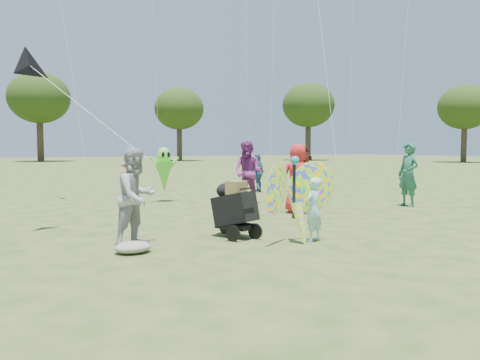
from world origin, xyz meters
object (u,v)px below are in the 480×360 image
at_px(alien_kite, 164,171).
at_px(crowd_j, 130,167).
at_px(crowd_f, 408,175).
at_px(crowd_a, 298,178).
at_px(crowd_c, 258,173).
at_px(adult_man, 137,197).
at_px(child_girl, 313,210).
at_px(crowd_e, 248,172).
at_px(butterfly_kite, 297,199).
at_px(jogging_stroller, 234,205).
at_px(crowd_h, 306,163).

bearing_deg(alien_kite, crowd_j, 81.62).
xyz_separation_m(crowd_f, crowd_j, (-4.61, 12.69, -0.16)).
height_order(crowd_a, crowd_c, crowd_a).
bearing_deg(adult_man, alien_kite, 39.73).
distance_m(child_girl, crowd_e, 5.98).
bearing_deg(crowd_a, crowd_c, -82.03).
height_order(crowd_f, butterfly_kite, crowd_f).
bearing_deg(crowd_f, jogging_stroller, -75.14).
height_order(adult_man, crowd_h, crowd_h).
bearing_deg(crowd_f, crowd_e, -127.49).
distance_m(crowd_f, butterfly_kite, 6.54).
bearing_deg(jogging_stroller, crowd_e, 33.02).
relative_size(crowd_j, butterfly_kite, 0.87).
xyz_separation_m(child_girl, crowd_c, (4.05, 8.58, 0.15)).
bearing_deg(alien_kite, adult_man, -114.07).
xyz_separation_m(crowd_c, alien_kite, (-4.27, -1.27, 0.23)).
bearing_deg(crowd_f, adult_man, -78.92).
bearing_deg(crowd_c, alien_kite, -16.45).
relative_size(crowd_f, alien_kite, 1.07).
bearing_deg(crowd_j, crowd_a, 2.59).
distance_m(crowd_c, crowd_h, 6.67).
height_order(crowd_f, crowd_h, crowd_f).
height_order(adult_man, crowd_a, crowd_a).
bearing_deg(crowd_e, butterfly_kite, -52.75).
xyz_separation_m(crowd_h, crowd_j, (-8.41, 2.79, -0.14)).
bearing_deg(child_girl, crowd_c, -133.61).
distance_m(crowd_f, alien_kite, 7.41).
xyz_separation_m(crowd_a, crowd_j, (-1.02, 12.19, -0.14)).
relative_size(adult_man, alien_kite, 0.99).
distance_m(crowd_c, crowd_f, 6.09).
xyz_separation_m(crowd_e, crowd_f, (3.68, -2.96, -0.04)).
height_order(child_girl, crowd_j, crowd_j).
relative_size(adult_man, crowd_j, 1.12).
distance_m(jogging_stroller, alien_kite, 6.29).
bearing_deg(crowd_j, jogging_stroller, -10.32).
bearing_deg(jogging_stroller, butterfly_kite, -80.93).
bearing_deg(jogging_stroller, crowd_h, 23.81).
bearing_deg(child_girl, adult_man, -41.02).
bearing_deg(crowd_f, crowd_a, -96.63).
height_order(crowd_a, crowd_f, crowd_f).
distance_m(adult_man, butterfly_kite, 2.84).
bearing_deg(jogging_stroller, alien_kite, 58.26).
height_order(child_girl, crowd_e, crowd_e).
bearing_deg(child_girl, crowd_j, -111.97).
height_order(adult_man, butterfly_kite, adult_man).
height_order(crowd_f, alien_kite, crowd_f).
height_order(butterfly_kite, alien_kite, alien_kite).
relative_size(crowd_h, jogging_stroller, 1.59).
height_order(crowd_j, jogging_stroller, crowd_j).
relative_size(child_girl, alien_kite, 0.67).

